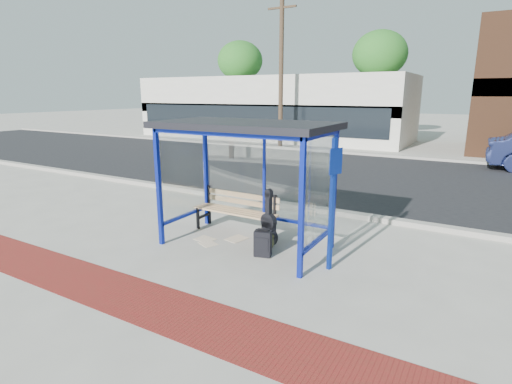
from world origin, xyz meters
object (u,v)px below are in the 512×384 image
Objects in this scene: suitcase at (263,244)px; backpack at (267,243)px; guitar_bag at (269,227)px; bench at (237,209)px.

suitcase reaches higher than backpack.
suitcase is at bearing -58.54° from backpack.
guitar_bag reaches higher than suitcase.
guitar_bag is (1.00, -0.40, -0.12)m from bench.
guitar_bag is at bearing 133.00° from backpack.
guitar_bag reaches higher than bench.
guitar_bag is 3.04× the size of backpack.
backpack is at bearing -30.70° from bench.
suitcase is (0.15, -0.51, -0.15)m from guitar_bag.
backpack is at bearing -54.35° from guitar_bag.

